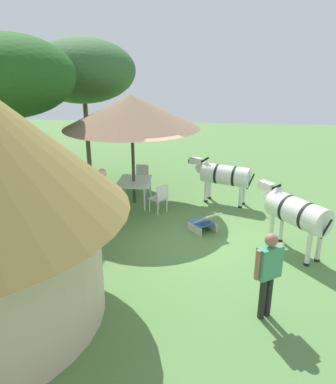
% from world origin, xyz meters
% --- Properties ---
extents(ground_plane, '(36.00, 36.00, 0.00)m').
position_xyz_m(ground_plane, '(0.00, 0.00, 0.00)').
color(ground_plane, '#558042').
extents(shade_umbrella, '(4.16, 4.16, 3.42)m').
position_xyz_m(shade_umbrella, '(2.46, 1.99, 2.93)').
color(shade_umbrella, '#3F3F2C').
rests_on(shade_umbrella, ground_plane).
extents(patio_dining_table, '(1.36, 1.02, 0.74)m').
position_xyz_m(patio_dining_table, '(2.46, 1.99, 0.66)').
color(patio_dining_table, silver).
rests_on(patio_dining_table, ground_plane).
extents(patio_chair_east_end, '(0.43, 0.45, 0.90)m').
position_xyz_m(patio_chair_east_end, '(3.67, 1.95, 0.52)').
color(patio_chair_east_end, silver).
rests_on(patio_chair_east_end, ground_plane).
extents(patio_chair_near_lawn, '(0.53, 0.52, 0.90)m').
position_xyz_m(patio_chair_near_lawn, '(2.17, 3.16, 0.52)').
color(patio_chair_near_lawn, silver).
rests_on(patio_chair_near_lawn, ground_plane).
extents(patio_chair_west_end, '(0.61, 0.60, 0.90)m').
position_xyz_m(patio_chair_west_end, '(1.72, 1.04, 0.52)').
color(patio_chair_west_end, silver).
rests_on(patio_chair_west_end, ground_plane).
extents(guest_beside_umbrella, '(0.53, 0.43, 1.71)m').
position_xyz_m(guest_beside_umbrella, '(0.51, 2.40, 1.03)').
color(guest_beside_umbrella, black).
rests_on(guest_beside_umbrella, ground_plane).
extents(standing_watcher, '(0.43, 0.51, 1.68)m').
position_xyz_m(standing_watcher, '(-2.81, -1.51, 1.01)').
color(standing_watcher, black).
rests_on(standing_watcher, ground_plane).
extents(striped_lounge_chair, '(0.95, 0.91, 0.64)m').
position_xyz_m(striped_lounge_chair, '(0.60, -0.31, 0.26)').
color(striped_lounge_chair, '#3A63AE').
rests_on(striped_lounge_chair, ground_plane).
extents(zebra_nearest_camera, '(1.08, 2.11, 1.47)m').
position_xyz_m(zebra_nearest_camera, '(2.80, -0.86, 0.93)').
color(zebra_nearest_camera, silver).
rests_on(zebra_nearest_camera, ground_plane).
extents(zebra_by_umbrella, '(1.85, 1.54, 1.58)m').
position_xyz_m(zebra_by_umbrella, '(-0.26, -2.46, 1.04)').
color(zebra_by_umbrella, silver).
rests_on(zebra_by_umbrella, ground_plane).
extents(acacia_tree_right_background, '(3.83, 3.83, 5.13)m').
position_xyz_m(acacia_tree_right_background, '(5.05, 4.30, 3.97)').
color(acacia_tree_right_background, '#4F4539').
rests_on(acacia_tree_right_background, ground_plane).
extents(acacia_tree_left_background, '(3.90, 3.90, 5.13)m').
position_xyz_m(acacia_tree_left_background, '(1.69, 5.39, 3.96)').
color(acacia_tree_left_background, brown).
rests_on(acacia_tree_left_background, ground_plane).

